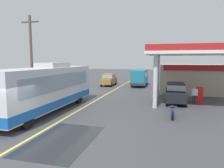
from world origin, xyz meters
The scene contains 12 objects.
ground centered at (0.00, 20.00, 0.00)m, with size 120.00×120.00×0.00m, color #424247.
lane_divider_stripe centered at (0.00, 15.00, 0.00)m, with size 0.16×50.00×0.01m, color #D8CC4C.
wet_puddle_patch centered at (1.69, -0.28, 0.00)m, with size 2.91×4.71×0.01m, color #26282D.
coach_bus_main centered at (-2.18, 4.58, 1.72)m, with size 2.60×11.04×3.69m.
gas_station_roadside centered at (9.39, 14.70, 2.63)m, with size 9.10×11.95×5.10m.
car_at_pump centered at (7.40, 10.39, 1.01)m, with size 1.70×4.20×1.82m.
minibus_opposing_lane centered at (2.70, 22.34, 1.47)m, with size 2.04×6.13×2.44m.
cyclist_on_shoulder centered at (-4.48, 2.42, 0.78)m, with size 0.34×1.82×1.72m.
motorcycle_parked_forecourt centered at (6.98, 5.12, 0.44)m, with size 0.55×1.80×0.92m.
pedestrian_near_pump centered at (8.98, 9.94, 0.93)m, with size 0.55×0.22×1.66m.
car_trailing_behind_bus centered at (-1.97, 21.51, 1.01)m, with size 1.70×4.20×1.82m.
utility_pole_roadside centered at (-6.00, 8.17, 4.21)m, with size 1.80×0.24×8.05m.
Camera 1 is at (6.44, -9.04, 3.87)m, focal length 32.92 mm.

